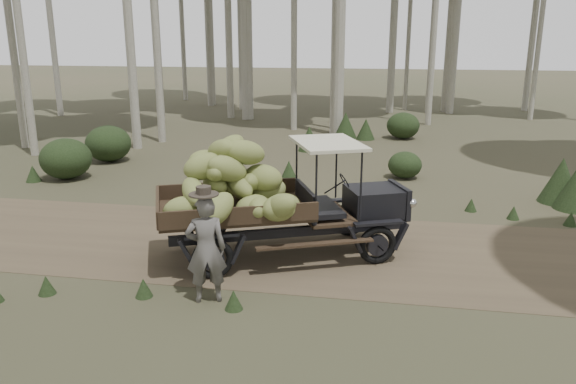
# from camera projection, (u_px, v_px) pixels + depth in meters

# --- Properties ---
(ground) EXTENTS (120.00, 120.00, 0.00)m
(ground) POSITION_uv_depth(u_px,v_px,m) (337.00, 250.00, 10.41)
(ground) COLOR #473D2B
(ground) RESTS_ON ground
(dirt_track) EXTENTS (70.00, 4.00, 0.01)m
(dirt_track) POSITION_uv_depth(u_px,v_px,m) (337.00, 250.00, 10.41)
(dirt_track) COLOR brown
(dirt_track) RESTS_ON ground
(banana_truck) EXTENTS (4.67, 3.19, 2.30)m
(banana_truck) POSITION_uv_depth(u_px,v_px,m) (256.00, 188.00, 9.61)
(banana_truck) COLOR black
(banana_truck) RESTS_ON ground
(farmer) EXTENTS (0.69, 0.57, 1.78)m
(farmer) POSITION_uv_depth(u_px,v_px,m) (206.00, 248.00, 8.22)
(farmer) COLOR #585450
(farmer) RESTS_ON ground
(undergrowth) EXTENTS (22.56, 24.54, 1.31)m
(undergrowth) POSITION_uv_depth(u_px,v_px,m) (396.00, 252.00, 8.92)
(undergrowth) COLOR #233319
(undergrowth) RESTS_ON ground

